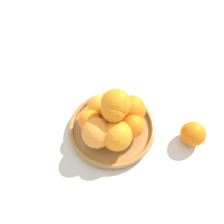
# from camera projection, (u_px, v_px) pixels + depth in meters

# --- Properties ---
(ground_plane) EXTENTS (4.00, 4.00, 0.00)m
(ground_plane) POSITION_uv_depth(u_px,v_px,m) (112.00, 130.00, 0.66)
(ground_plane) COLOR beige
(fruit_bowl) EXTENTS (0.26, 0.26, 0.03)m
(fruit_bowl) POSITION_uv_depth(u_px,v_px,m) (112.00, 128.00, 0.65)
(fruit_bowl) COLOR #A57238
(fruit_bowl) RESTS_ON ground_plane
(orange_pile) EXTENTS (0.20, 0.19, 0.14)m
(orange_pile) POSITION_uv_depth(u_px,v_px,m) (113.00, 117.00, 0.60)
(orange_pile) COLOR orange
(orange_pile) RESTS_ON fruit_bowl
(stray_orange) EXTENTS (0.07, 0.07, 0.07)m
(stray_orange) POSITION_uv_depth(u_px,v_px,m) (193.00, 134.00, 0.62)
(stray_orange) COLOR orange
(stray_orange) RESTS_ON ground_plane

